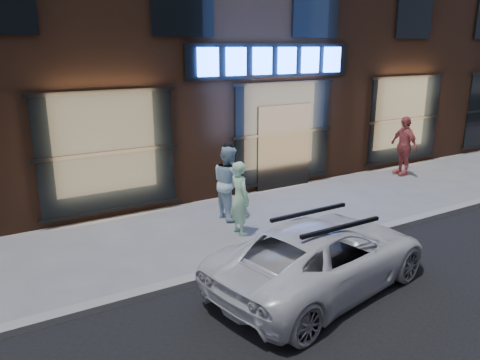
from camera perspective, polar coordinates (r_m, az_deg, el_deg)
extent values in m
plane|color=slate|center=(11.02, 17.22, -5.92)|extent=(90.00, 90.00, 0.00)
cube|color=gray|center=(11.00, 17.25, -5.63)|extent=(60.00, 0.25, 0.12)
cube|color=#54301E|center=(16.69, -2.99, 19.53)|extent=(30.00, 8.00, 10.00)
cube|color=black|center=(12.98, 4.08, 14.31)|extent=(5.20, 0.06, 0.90)
cube|color=black|center=(13.48, 5.35, 4.05)|extent=(1.80, 0.10, 2.40)
cube|color=#FFBF72|center=(11.33, -15.82, 3.27)|extent=(3.00, 0.04, 2.60)
cube|color=black|center=(11.29, -15.77, 3.23)|extent=(3.20, 0.06, 2.80)
cube|color=#FFBF72|center=(13.45, 5.25, 5.77)|extent=(3.00, 0.04, 2.60)
cube|color=black|center=(13.41, 5.35, 5.74)|extent=(3.20, 0.06, 2.80)
cube|color=#FFBF72|center=(16.83, 19.33, 7.02)|extent=(3.00, 0.04, 2.60)
cube|color=black|center=(16.81, 19.43, 6.99)|extent=(3.20, 0.06, 2.80)
cube|color=black|center=(11.73, -7.02, 20.89)|extent=(1.60, 0.06, 1.60)
cube|color=black|center=(13.85, 9.31, 20.06)|extent=(1.60, 0.06, 1.60)
cube|color=black|center=(16.66, 20.57, 18.59)|extent=(1.60, 0.06, 1.60)
cube|color=#2659FF|center=(11.90, -3.94, 14.16)|extent=(0.55, 0.12, 0.70)
cube|color=#2659FF|center=(12.28, -0.50, 14.25)|extent=(0.55, 0.12, 0.70)
cube|color=#2659FF|center=(12.70, 2.73, 14.29)|extent=(0.55, 0.12, 0.70)
cube|color=#2659FF|center=(13.16, 5.74, 14.30)|extent=(0.55, 0.12, 0.70)
cube|color=#2659FF|center=(13.64, 8.54, 14.26)|extent=(0.55, 0.12, 0.70)
cube|color=#2659FF|center=(14.16, 11.14, 14.21)|extent=(0.55, 0.12, 0.70)
imported|color=#BDF9C7|center=(10.11, -0.01, -2.22)|extent=(0.40, 0.60, 1.64)
imported|color=silver|center=(11.04, -1.38, -0.27)|extent=(0.71, 0.89, 1.77)
imported|color=#CE5B54|center=(15.70, 19.32, 3.96)|extent=(0.61, 1.16, 1.88)
imported|color=silver|center=(8.11, 10.03, -8.99)|extent=(4.56, 2.77, 1.18)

